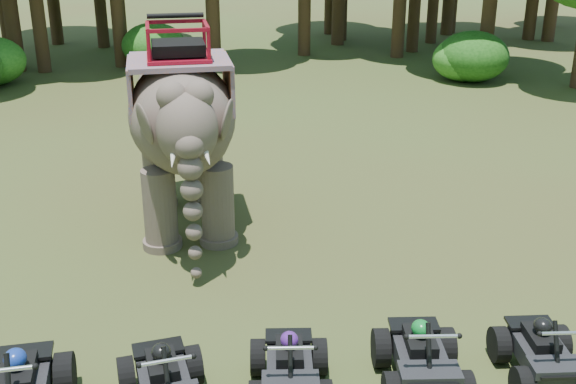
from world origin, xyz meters
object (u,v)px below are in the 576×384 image
(atv_0, at_px, (16,384))
(atv_2, at_px, (290,360))
(atv_3, at_px, (422,350))
(atv_1, at_px, (164,374))
(elephant, at_px, (183,127))
(atv_4, at_px, (544,346))

(atv_0, bearing_deg, atv_2, -0.88)
(atv_0, xyz_separation_m, atv_3, (5.49, -0.04, -0.05))
(atv_0, distance_m, atv_1, 1.89)
(elephant, distance_m, atv_1, 6.42)
(elephant, height_order, atv_1, elephant)
(atv_2, bearing_deg, atv_0, -170.81)
(atv_0, relative_size, atv_2, 1.17)
(atv_2, relative_size, atv_3, 0.93)
(atv_0, height_order, atv_3, atv_0)
(elephant, height_order, atv_4, elephant)
(atv_0, distance_m, atv_4, 7.27)
(atv_2, bearing_deg, atv_1, -169.72)
(elephant, relative_size, atv_1, 3.23)
(atv_1, bearing_deg, elephant, 77.76)
(atv_1, relative_size, atv_3, 0.97)
(atv_1, relative_size, atv_4, 1.03)
(atv_4, bearing_deg, atv_2, -177.86)
(elephant, xyz_separation_m, atv_1, (-0.50, -6.20, -1.58))
(atv_3, bearing_deg, atv_0, -172.77)
(atv_2, xyz_separation_m, atv_3, (1.87, -0.12, 0.04))
(atv_0, xyz_separation_m, atv_1, (1.89, 0.01, -0.07))
(atv_1, distance_m, atv_3, 3.60)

